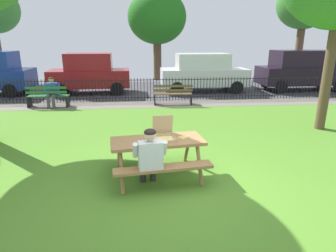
{
  "coord_description": "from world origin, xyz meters",
  "views": [
    {
      "loc": [
        -0.62,
        -4.58,
        2.66
      ],
      "look_at": [
        -0.07,
        1.66,
        0.75
      ],
      "focal_mm": 30.72,
      "sensor_mm": 36.0,
      "label": 1
    }
  ],
  "objects_px": {
    "pizza_slice_on_table": "(184,137)",
    "adult_at_table": "(150,156)",
    "parked_car_right": "(203,72)",
    "far_tree_center": "(304,5)",
    "parked_car_center": "(90,73)",
    "far_tree_midleft": "(157,18)",
    "person_on_park_bench": "(52,91)",
    "park_bench_left": "(48,97)",
    "picnic_table_foreground": "(157,148)",
    "parked_car_far_right": "(303,69)",
    "pizza_box_open": "(164,135)",
    "park_bench_center": "(173,95)"
  },
  "relations": [
    {
      "from": "parked_car_far_right",
      "to": "far_tree_center",
      "type": "relative_size",
      "value": 0.72
    },
    {
      "from": "person_on_park_bench",
      "to": "parked_car_far_right",
      "type": "distance_m",
      "value": 12.51
    },
    {
      "from": "parked_car_far_right",
      "to": "adult_at_table",
      "type": "bearing_deg",
      "value": -130.06
    },
    {
      "from": "picnic_table_foreground",
      "to": "far_tree_center",
      "type": "relative_size",
      "value": 0.31
    },
    {
      "from": "parked_car_right",
      "to": "parked_car_far_right",
      "type": "relative_size",
      "value": 0.95
    },
    {
      "from": "pizza_slice_on_table",
      "to": "far_tree_center",
      "type": "bearing_deg",
      "value": 54.82
    },
    {
      "from": "adult_at_table",
      "to": "pizza_slice_on_table",
      "type": "bearing_deg",
      "value": 41.01
    },
    {
      "from": "pizza_slice_on_table",
      "to": "far_tree_center",
      "type": "height_order",
      "value": "far_tree_center"
    },
    {
      "from": "pizza_box_open",
      "to": "park_bench_center",
      "type": "distance_m",
      "value": 6.54
    },
    {
      "from": "far_tree_center",
      "to": "adult_at_table",
      "type": "bearing_deg",
      "value": -125.9
    },
    {
      "from": "parked_car_right",
      "to": "far_tree_center",
      "type": "distance_m",
      "value": 9.57
    },
    {
      "from": "park_bench_center",
      "to": "parked_car_center",
      "type": "height_order",
      "value": "parked_car_center"
    },
    {
      "from": "parked_car_center",
      "to": "parked_car_far_right",
      "type": "bearing_deg",
      "value": -0.0
    },
    {
      "from": "parked_car_far_right",
      "to": "pizza_box_open",
      "type": "bearing_deg",
      "value": -130.66
    },
    {
      "from": "picnic_table_foreground",
      "to": "parked_car_far_right",
      "type": "distance_m",
      "value": 12.58
    },
    {
      "from": "park_bench_left",
      "to": "parked_car_center",
      "type": "bearing_deg",
      "value": 67.97
    },
    {
      "from": "person_on_park_bench",
      "to": "pizza_slice_on_table",
      "type": "bearing_deg",
      "value": -55.33
    },
    {
      "from": "parked_car_right",
      "to": "parked_car_far_right",
      "type": "height_order",
      "value": "parked_car_far_right"
    },
    {
      "from": "pizza_slice_on_table",
      "to": "park_bench_center",
      "type": "bearing_deg",
      "value": 86.02
    },
    {
      "from": "far_tree_center",
      "to": "parked_car_right",
      "type": "bearing_deg",
      "value": -148.65
    },
    {
      "from": "park_bench_left",
      "to": "far_tree_center",
      "type": "bearing_deg",
      "value": 27.58
    },
    {
      "from": "pizza_box_open",
      "to": "far_tree_center",
      "type": "distance_m",
      "value": 17.81
    },
    {
      "from": "parked_car_right",
      "to": "far_tree_center",
      "type": "height_order",
      "value": "far_tree_center"
    },
    {
      "from": "parked_car_right",
      "to": "parked_car_far_right",
      "type": "distance_m",
      "value": 5.37
    },
    {
      "from": "park_bench_left",
      "to": "parked_car_center",
      "type": "height_order",
      "value": "parked_car_center"
    },
    {
      "from": "park_bench_left",
      "to": "picnic_table_foreground",
      "type": "bearing_deg",
      "value": -57.91
    },
    {
      "from": "person_on_park_bench",
      "to": "far_tree_center",
      "type": "relative_size",
      "value": 0.19
    },
    {
      "from": "picnic_table_foreground",
      "to": "park_bench_left",
      "type": "height_order",
      "value": "park_bench_left"
    },
    {
      "from": "pizza_slice_on_table",
      "to": "picnic_table_foreground",
      "type": "bearing_deg",
      "value": -170.41
    },
    {
      "from": "picnic_table_foreground",
      "to": "pizza_box_open",
      "type": "relative_size",
      "value": 3.85
    },
    {
      "from": "pizza_slice_on_table",
      "to": "adult_at_table",
      "type": "relative_size",
      "value": 0.19
    },
    {
      "from": "parked_car_center",
      "to": "person_on_park_bench",
      "type": "bearing_deg",
      "value": -109.16
    },
    {
      "from": "picnic_table_foreground",
      "to": "pizza_slice_on_table",
      "type": "bearing_deg",
      "value": 9.59
    },
    {
      "from": "adult_at_table",
      "to": "parked_car_center",
      "type": "distance_m",
      "value": 10.37
    },
    {
      "from": "pizza_slice_on_table",
      "to": "park_bench_left",
      "type": "relative_size",
      "value": 0.14
    },
    {
      "from": "adult_at_table",
      "to": "far_tree_center",
      "type": "bearing_deg",
      "value": 54.1
    },
    {
      "from": "far_tree_center",
      "to": "far_tree_midleft",
      "type": "bearing_deg",
      "value": -180.0
    },
    {
      "from": "picnic_table_foreground",
      "to": "far_tree_midleft",
      "type": "bearing_deg",
      "value": 86.93
    },
    {
      "from": "parked_car_center",
      "to": "far_tree_midleft",
      "type": "height_order",
      "value": "far_tree_midleft"
    },
    {
      "from": "person_on_park_bench",
      "to": "park_bench_left",
      "type": "bearing_deg",
      "value": -173.87
    },
    {
      "from": "pizza_slice_on_table",
      "to": "park_bench_left",
      "type": "xyz_separation_m",
      "value": [
        -4.62,
        6.41,
        -0.36
      ]
    },
    {
      "from": "pizza_slice_on_table",
      "to": "parked_car_right",
      "type": "bearing_deg",
      "value": 76.04
    },
    {
      "from": "adult_at_table",
      "to": "park_bench_left",
      "type": "bearing_deg",
      "value": 119.1
    },
    {
      "from": "person_on_park_bench",
      "to": "far_tree_center",
      "type": "distance_m",
      "value": 16.67
    },
    {
      "from": "pizza_box_open",
      "to": "adult_at_table",
      "type": "xyz_separation_m",
      "value": [
        -0.3,
        -0.56,
        -0.2
      ]
    },
    {
      "from": "adult_at_table",
      "to": "far_tree_center",
      "type": "height_order",
      "value": "far_tree_center"
    },
    {
      "from": "park_bench_left",
      "to": "far_tree_midleft",
      "type": "distance_m",
      "value": 9.63
    },
    {
      "from": "parked_car_center",
      "to": "park_bench_left",
      "type": "bearing_deg",
      "value": -112.03
    },
    {
      "from": "adult_at_table",
      "to": "park_bench_left",
      "type": "relative_size",
      "value": 0.74
    },
    {
      "from": "pizza_box_open",
      "to": "far_tree_center",
      "type": "height_order",
      "value": "far_tree_center"
    }
  ]
}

